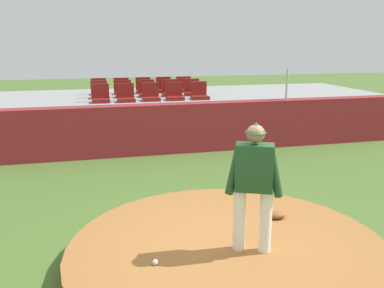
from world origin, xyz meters
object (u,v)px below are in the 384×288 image
Objects in this scene: stadium_chair_3 at (175,94)px; stadium_chair_14 at (184,87)px; stadium_chair_1 at (126,96)px; stadium_chair_13 at (164,88)px; stadium_chair_10 at (99,89)px; stadium_chair_0 at (101,96)px; stadium_chair_11 at (122,89)px; stadium_chair_7 at (147,91)px; stadium_chair_5 at (99,93)px; stadium_chair_12 at (144,88)px; pitcher at (254,178)px; stadium_chair_2 at (151,95)px; stadium_chair_6 at (124,92)px; stadium_chair_4 at (199,94)px; stadium_chair_9 at (192,90)px; baseball at (155,262)px; fielding_glove at (276,215)px; stadium_chair_8 at (170,91)px.

stadium_chair_14 is at bearing -111.05° from stadium_chair_3.
stadium_chair_1 is 2.31m from stadium_chair_13.
stadium_chair_10 and stadium_chair_14 have the same top height.
stadium_chair_0 is 1.90m from stadium_chair_11.
stadium_chair_7 is 1.12m from stadium_chair_11.
stadium_chair_13 is at bearing -127.40° from stadium_chair_1.
stadium_chair_14 is (2.79, 0.93, 0.00)m from stadium_chair_5.
stadium_chair_5 is at bearing -22.84° from stadium_chair_3.
stadium_chair_1 is at bearing 68.14° from stadium_chair_12.
pitcher is 3.39× the size of stadium_chair_1.
stadium_chair_6 is at bearing -52.90° from stadium_chair_2.
pitcher is at bearing 92.06° from stadium_chair_2.
stadium_chair_3 is at bearing -1.40° from stadium_chair_4.
pitcher is 3.39× the size of stadium_chair_2.
stadium_chair_9 is (2.14, 0.93, 0.00)m from stadium_chair_1.
stadium_chair_10 is at bearing 92.36° from baseball.
stadium_chair_0 is at bearing -3.31° from stadium_chair_1.
stadium_chair_2 is at bearing 88.75° from stadium_chair_7.
stadium_chair_9 is at bearing 95.86° from fielding_glove.
stadium_chair_11 is at bearing -90.91° from stadium_chair_1.
stadium_chair_13 is (1.39, 0.89, 0.00)m from stadium_chair_6.
stadium_chair_1 and stadium_chair_11 have the same top height.
stadium_chair_10 is (-0.37, 8.90, 1.13)m from baseball.
stadium_chair_4 is 1.00× the size of stadium_chair_9.
stadium_chair_11 is at bearing -129.39° from stadium_chair_5.
stadium_chair_3 is at bearing 179.27° from stadium_chair_2.
stadium_chair_10 is (-0.70, 0.88, 0.00)m from stadium_chair_6.
stadium_chair_5 is 1.00× the size of stadium_chair_6.
stadium_chair_12 is at bearing -90.98° from stadium_chair_7.
stadium_chair_12 is (-0.96, 8.01, 1.11)m from fielding_glove.
stadium_chair_8 is 1.00× the size of stadium_chair_11.
stadium_chair_1 and stadium_chair_9 have the same top height.
stadium_chair_1 is at bearing 114.84° from fielding_glove.
stadium_chair_6 is (-1.37, 0.92, 0.00)m from stadium_chair_3.
baseball is 0.15× the size of stadium_chair_5.
stadium_chair_2 is (-1.00, 6.21, 1.11)m from fielding_glove.
stadium_chair_0 is 2.30m from stadium_chair_12.
stadium_chair_2 is 1.00× the size of stadium_chair_10.
stadium_chair_7 is at bearing -179.59° from stadium_chair_5.
stadium_chair_2 and stadium_chair_14 have the same top height.
stadium_chair_6 is at bearing 32.64° from stadium_chair_13.
stadium_chair_3 is 1.92m from stadium_chair_12.
stadium_chair_12 is at bearing -128.28° from stadium_chair_0.
stadium_chair_0 is at bearing -0.48° from stadium_chair_4.
stadium_chair_7 is 1.00× the size of stadium_chair_10.
stadium_chair_14 is (-0.05, 0.91, 0.00)m from stadium_chair_9.
stadium_chair_13 is (-0.30, 8.00, 1.11)m from fielding_glove.
baseball is 0.15× the size of stadium_chair_6.
stadium_chair_10 is (0.02, 0.92, 0.00)m from stadium_chair_5.
stadium_chair_11 is (-1.41, 0.88, 0.00)m from stadium_chair_8.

